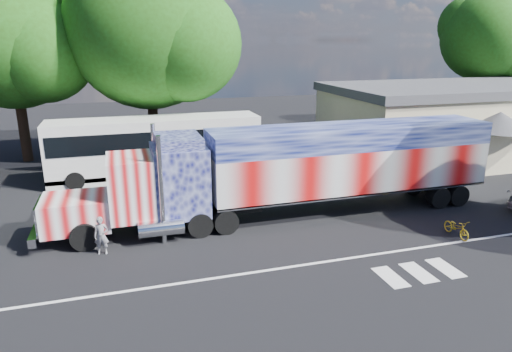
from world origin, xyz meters
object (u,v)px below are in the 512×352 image
object	(u,v)px
semi_truck	(300,168)
tree_far_ne	(488,37)
coach_bus	(156,147)
tree_nw_a	(13,35)
bicycle	(457,228)
tree_n_mid	(150,28)
woman	(101,236)

from	to	relation	value
semi_truck	tree_far_ne	distance (m)	30.48
coach_bus	tree_nw_a	bearing A→B (deg)	141.26
coach_bus	tree_far_ne	world-z (taller)	tree_far_ne
coach_bus	tree_far_ne	bearing A→B (deg)	13.31
bicycle	tree_n_mid	xyz separation A→B (m)	(-11.34, 17.73, 8.71)
tree_n_mid	woman	bearing A→B (deg)	-103.59
tree_nw_a	semi_truck	bearing A→B (deg)	-46.92
woman	bicycle	bearing A→B (deg)	-1.10
woman	tree_nw_a	bearing A→B (deg)	116.27
tree_far_ne	tree_nw_a	bearing A→B (deg)	-179.14
bicycle	tree_n_mid	distance (m)	22.78
semi_truck	tree_far_ne	world-z (taller)	tree_far_ne
woman	tree_far_ne	world-z (taller)	tree_far_ne
tree_n_mid	tree_far_ne	xyz separation A→B (m)	(30.75, 2.89, -0.47)
tree_n_mid	coach_bus	bearing A→B (deg)	-95.52
coach_bus	tree_nw_a	world-z (taller)	tree_nw_a
semi_truck	woman	distance (m)	9.58
semi_truck	coach_bus	bearing A→B (deg)	124.79
woman	tree_n_mid	bearing A→B (deg)	85.73
semi_truck	tree_n_mid	world-z (taller)	tree_n_mid
bicycle	tree_far_ne	distance (m)	29.48
semi_truck	tree_n_mid	size ratio (longest dim) A/B	1.50
tree_n_mid	tree_far_ne	size ratio (longest dim) A/B	1.14
semi_truck	woman	size ratio (longest dim) A/B	13.91
semi_truck	tree_nw_a	distance (m)	22.20
tree_nw_a	tree_n_mid	bearing A→B (deg)	-14.45
tree_far_ne	woman	bearing A→B (deg)	-152.53
semi_truck	coach_bus	distance (m)	10.69
woman	bicycle	xyz separation A→B (m)	(14.97, -2.75, -0.38)
coach_bus	tree_far_ne	size ratio (longest dim) A/B	1.01
semi_truck	tree_far_ne	xyz separation A→B (m)	(25.09, 16.14, 6.23)
coach_bus	semi_truck	bearing A→B (deg)	-55.21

